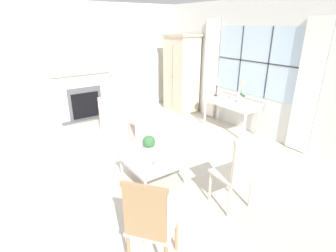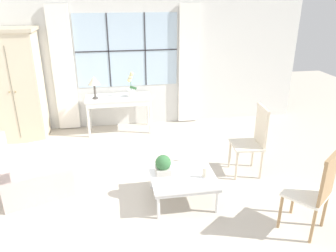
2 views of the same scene
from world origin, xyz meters
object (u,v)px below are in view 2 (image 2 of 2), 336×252
at_px(console_table, 119,101).
at_px(side_chair_wooden, 254,137).
at_px(armchair_upholstered, 33,174).
at_px(potted_plant_small, 163,165).
at_px(armoire, 16,85).
at_px(accent_chair_wooden, 316,188).
at_px(coffee_table, 183,178).
at_px(potted_orchid, 131,87).
at_px(pillar_candle, 205,173).
at_px(table_lamp, 94,81).

bearing_deg(console_table, side_chair_wooden, -45.82).
bearing_deg(armchair_upholstered, potted_plant_small, -14.57).
distance_m(armoire, console_table, 1.88).
height_order(armoire, accent_chair_wooden, armoire).
bearing_deg(console_table, coffee_table, -73.51).
height_order(armchair_upholstered, accent_chair_wooden, accent_chair_wooden).
bearing_deg(potted_plant_small, accent_chair_wooden, -30.84).
distance_m(accent_chair_wooden, coffee_table, 1.62).
distance_m(potted_orchid, accent_chair_wooden, 3.89).
bearing_deg(side_chair_wooden, coffee_table, -155.98).
bearing_deg(accent_chair_wooden, side_chair_wooden, 95.88).
distance_m(armchair_upholstered, pillar_candle, 2.38).
relative_size(armoire, table_lamp, 4.67).
bearing_deg(potted_plant_small, pillar_candle, -19.89).
bearing_deg(armchair_upholstered, accent_chair_wooden, -22.79).
bearing_deg(potted_orchid, table_lamp, -176.53).
bearing_deg(pillar_candle, potted_orchid, 106.34).
xyz_separation_m(accent_chair_wooden, coffee_table, (-1.35, 0.86, -0.25)).
xyz_separation_m(potted_orchid, potted_plant_small, (0.25, -2.45, -0.39)).
bearing_deg(pillar_candle, side_chair_wooden, 34.08).
xyz_separation_m(armoire, coffee_table, (2.60, -2.55, -0.70)).
relative_size(potted_orchid, accent_chair_wooden, 0.47).
bearing_deg(table_lamp, accent_chair_wooden, -52.87).
bearing_deg(potted_orchid, console_table, 176.38).
distance_m(console_table, potted_plant_small, 2.52).
xyz_separation_m(console_table, coffee_table, (0.76, -2.56, -0.30)).
relative_size(coffee_table, potted_plant_small, 3.21).
bearing_deg(table_lamp, armchair_upholstered, -112.72).
xyz_separation_m(armoire, pillar_candle, (2.87, -2.64, -0.59)).
height_order(console_table, potted_orchid, potted_orchid).
bearing_deg(accent_chair_wooden, table_lamp, 127.13).
height_order(console_table, armchair_upholstered, armchair_upholstered).
distance_m(armchair_upholstered, side_chair_wooden, 3.24).
distance_m(table_lamp, armchair_upholstered, 2.26).
bearing_deg(coffee_table, potted_orchid, 101.17).
relative_size(table_lamp, coffee_table, 0.52).
relative_size(console_table, side_chair_wooden, 1.18).
height_order(potted_orchid, coffee_table, potted_orchid).
relative_size(armoire, side_chair_wooden, 1.90).
bearing_deg(pillar_candle, armchair_upholstered, 164.19).
distance_m(side_chair_wooden, pillar_candle, 1.14).
relative_size(table_lamp, side_chair_wooden, 0.41).
bearing_deg(accent_chair_wooden, potted_plant_small, 149.16).
relative_size(console_table, potted_orchid, 2.61).
bearing_deg(armoire, pillar_candle, -42.64).
height_order(coffee_table, potted_plant_small, potted_plant_small).
xyz_separation_m(armchair_upholstered, side_chair_wooden, (3.22, -0.01, 0.33)).
relative_size(side_chair_wooden, accent_chair_wooden, 1.04).
height_order(coffee_table, pillar_candle, pillar_candle).
distance_m(console_table, armchair_upholstered, 2.40).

